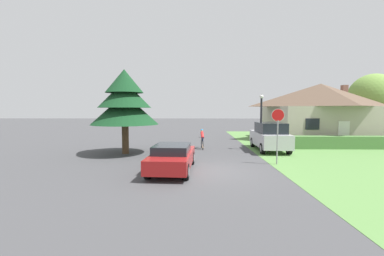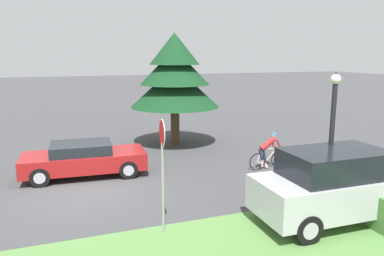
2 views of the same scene
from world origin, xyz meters
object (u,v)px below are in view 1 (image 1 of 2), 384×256
object	(u,v)px
cottage_house	(320,111)
cyclist	(202,139)
sedan_left_lane	(172,157)
stop_sign	(278,126)
deciduous_tree_right	(373,99)
conifer_tall_near	(125,101)
street_lamp	(261,117)
parked_suv_right	(270,136)

from	to	relation	value
cottage_house	cyclist	distance (m)	12.86
cyclist	sedan_left_lane	bearing A→B (deg)	163.15
stop_sign	deciduous_tree_right	xyz separation A→B (m)	(14.12, 13.54, 1.97)
cottage_house	cyclist	bearing A→B (deg)	-153.97
cyclist	deciduous_tree_right	size ratio (longest dim) A/B	0.26
conifer_tall_near	street_lamp	bearing A→B (deg)	10.07
sedan_left_lane	parked_suv_right	bearing A→B (deg)	-42.13
conifer_tall_near	deciduous_tree_right	world-z (taller)	deciduous_tree_right
parked_suv_right	deciduous_tree_right	world-z (taller)	deciduous_tree_right
cyclist	cottage_house	bearing A→B (deg)	-67.56
sedan_left_lane	deciduous_tree_right	size ratio (longest dim) A/B	0.69
stop_sign	street_lamp	bearing A→B (deg)	-89.58
parked_suv_right	street_lamp	size ratio (longest dim) A/B	1.19
cottage_house	sedan_left_lane	world-z (taller)	cottage_house
cyclist	conifer_tall_near	world-z (taller)	conifer_tall_near
cyclist	deciduous_tree_right	distance (m)	20.00
sedan_left_lane	street_lamp	xyz separation A→B (m)	(5.80, 6.39, 1.73)
stop_sign	deciduous_tree_right	world-z (taller)	deciduous_tree_right
cyclist	street_lamp	world-z (taller)	street_lamp
stop_sign	conifer_tall_near	distance (m)	9.67
stop_sign	street_lamp	distance (m)	4.88
parked_suv_right	deciduous_tree_right	xyz separation A→B (m)	(13.19, 8.85, 3.03)
stop_sign	street_lamp	size ratio (longest dim) A/B	0.73
stop_sign	conifer_tall_near	size ratio (longest dim) A/B	0.53
cottage_house	street_lamp	world-z (taller)	cottage_house
parked_suv_right	cottage_house	bearing A→B (deg)	-44.68
parked_suv_right	street_lamp	bearing A→B (deg)	75.32
parked_suv_right	street_lamp	world-z (taller)	street_lamp
street_lamp	conifer_tall_near	xyz separation A→B (m)	(-9.36, -1.66, 1.08)
cottage_house	street_lamp	size ratio (longest dim) A/B	2.42
deciduous_tree_right	stop_sign	bearing A→B (deg)	-136.20
cottage_house	deciduous_tree_right	world-z (taller)	deciduous_tree_right
street_lamp	conifer_tall_near	distance (m)	9.57
cyclist	street_lamp	distance (m)	4.57
sedan_left_lane	conifer_tall_near	size ratio (longest dim) A/B	0.82
sedan_left_lane	deciduous_tree_right	xyz separation A→B (m)	(19.57, 15.07, 3.37)
parked_suv_right	stop_sign	size ratio (longest dim) A/B	1.62
cottage_house	deciduous_tree_right	xyz separation A→B (m)	(6.62, 2.44, 1.25)
conifer_tall_near	cottage_house	bearing A→B (deg)	25.57
sedan_left_lane	stop_sign	world-z (taller)	stop_sign
stop_sign	deciduous_tree_right	distance (m)	19.66
stop_sign	street_lamp	xyz separation A→B (m)	(0.34, 4.86, 0.33)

